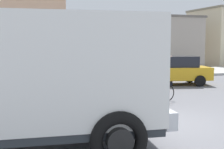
{
  "coord_description": "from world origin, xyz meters",
  "views": [
    {
      "loc": [
        -4.13,
        -7.72,
        2.33
      ],
      "look_at": [
        -0.58,
        2.5,
        1.2
      ],
      "focal_mm": 48.52,
      "sensor_mm": 36.0,
      "label": 1
    }
  ],
  "objects_px": {
    "pedestrian_near_kerb": "(171,70)",
    "car_far_side": "(174,70)",
    "traffic_light_pole": "(104,50)",
    "truck_foreground": "(31,75)",
    "car_white_mid": "(61,73)",
    "cyclist": "(156,81)"
  },
  "relations": [
    {
      "from": "truck_foreground",
      "to": "car_white_mid",
      "type": "bearing_deg",
      "value": 76.41
    },
    {
      "from": "cyclist",
      "to": "car_white_mid",
      "type": "bearing_deg",
      "value": 121.89
    },
    {
      "from": "truck_foreground",
      "to": "traffic_light_pole",
      "type": "xyz_separation_m",
      "value": [
        2.95,
        4.18,
        0.4
      ]
    },
    {
      "from": "truck_foreground",
      "to": "car_far_side",
      "type": "height_order",
      "value": "truck_foreground"
    },
    {
      "from": "cyclist",
      "to": "pedestrian_near_kerb",
      "type": "relative_size",
      "value": 1.06
    },
    {
      "from": "cyclist",
      "to": "pedestrian_near_kerb",
      "type": "distance_m",
      "value": 5.2
    },
    {
      "from": "car_white_mid",
      "to": "cyclist",
      "type": "bearing_deg",
      "value": -58.11
    },
    {
      "from": "traffic_light_pole",
      "to": "car_far_side",
      "type": "height_order",
      "value": "traffic_light_pole"
    },
    {
      "from": "pedestrian_near_kerb",
      "to": "car_far_side",
      "type": "bearing_deg",
      "value": 25.34
    },
    {
      "from": "car_white_mid",
      "to": "pedestrian_near_kerb",
      "type": "distance_m",
      "value": 6.0
    },
    {
      "from": "truck_foreground",
      "to": "pedestrian_near_kerb",
      "type": "distance_m",
      "value": 11.51
    },
    {
      "from": "pedestrian_near_kerb",
      "to": "cyclist",
      "type": "bearing_deg",
      "value": -126.39
    },
    {
      "from": "car_far_side",
      "to": "traffic_light_pole",
      "type": "bearing_deg",
      "value": -142.75
    },
    {
      "from": "truck_foreground",
      "to": "car_white_mid",
      "type": "relative_size",
      "value": 1.38
    },
    {
      "from": "truck_foreground",
      "to": "car_far_side",
      "type": "xyz_separation_m",
      "value": [
        8.35,
        8.29,
        -0.85
      ]
    },
    {
      "from": "car_far_side",
      "to": "pedestrian_near_kerb",
      "type": "relative_size",
      "value": 2.65
    },
    {
      "from": "car_white_mid",
      "to": "truck_foreground",
      "type": "bearing_deg",
      "value": -103.59
    },
    {
      "from": "traffic_light_pole",
      "to": "truck_foreground",
      "type": "bearing_deg",
      "value": -125.16
    },
    {
      "from": "cyclist",
      "to": "pedestrian_near_kerb",
      "type": "xyz_separation_m",
      "value": [
        3.09,
        4.19,
        -0.02
      ]
    },
    {
      "from": "cyclist",
      "to": "traffic_light_pole",
      "type": "height_order",
      "value": "traffic_light_pole"
    },
    {
      "from": "cyclist",
      "to": "truck_foreground",
      "type": "bearing_deg",
      "value": -141.46
    },
    {
      "from": "cyclist",
      "to": "car_far_side",
      "type": "bearing_deg",
      "value": 52.1
    }
  ]
}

